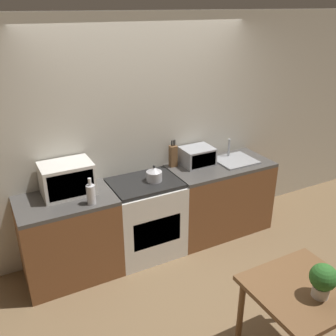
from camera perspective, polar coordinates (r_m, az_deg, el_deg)
name	(u,v)px	position (r m, az deg, el deg)	size (l,w,h in m)	color
ground_plane	(191,287)	(4.03, 3.53, -17.65)	(16.00, 16.00, 0.00)	brown
wall_back	(143,135)	(4.24, -3.88, 4.99)	(10.00, 0.06, 2.60)	beige
counter_left_run	(69,238)	(4.05, -14.78, -10.24)	(0.96, 0.62, 0.90)	brown
counter_right_run	(219,198)	(4.70, 7.78, -4.49)	(1.25, 0.62, 0.90)	brown
stove_range	(146,218)	(4.26, -3.44, -7.55)	(0.76, 0.62, 0.90)	silver
kettle	(154,174)	(4.03, -2.12, -0.94)	(0.17, 0.17, 0.18)	#B7B7BC
microwave	(67,179)	(3.85, -15.14, -1.59)	(0.50, 0.36, 0.33)	silver
bottle	(91,194)	(3.63, -11.67, -3.89)	(0.09, 0.09, 0.27)	silver
knife_block	(173,156)	(4.37, 0.79, 1.88)	(0.08, 0.07, 0.32)	brown
toaster_oven	(197,156)	(4.44, 4.48, 1.80)	(0.37, 0.30, 0.21)	#999BA0
sink_basin	(235,160)	(4.63, 10.18, 1.23)	(0.46, 0.41, 0.24)	#999BA0
dining_table	(302,299)	(3.15, 19.68, -18.26)	(0.76, 0.71, 0.73)	brown
potted_plant	(323,279)	(2.95, 22.55, -15.38)	(0.19, 0.19, 0.27)	beige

